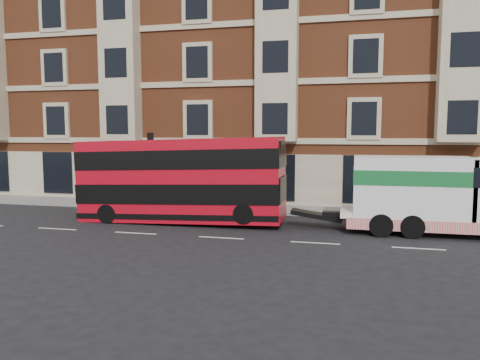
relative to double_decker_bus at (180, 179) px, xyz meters
name	(u,v)px	position (x,y,z in m)	size (l,w,h in m)	color
ground	(221,238)	(2.93, -2.87, -2.21)	(120.00, 120.00, 0.00)	black
sidewalk	(256,209)	(2.93, 4.63, -2.14)	(90.00, 3.00, 0.15)	slate
victorian_terrace	(284,55)	(3.43, 12.13, 7.85)	(45.00, 12.00, 20.40)	brown
lamp_post_west	(151,164)	(-3.07, 3.33, 0.46)	(0.35, 0.15, 4.35)	black
double_decker_bus	(180,179)	(0.00, 0.00, 0.00)	(10.32, 2.37, 4.18)	red
tow_truck	(438,194)	(12.05, 0.00, -0.39)	(8.26, 2.44, 3.44)	white
pedestrian	(151,192)	(-3.08, 3.28, -1.19)	(0.64, 0.42, 1.74)	#1D283A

